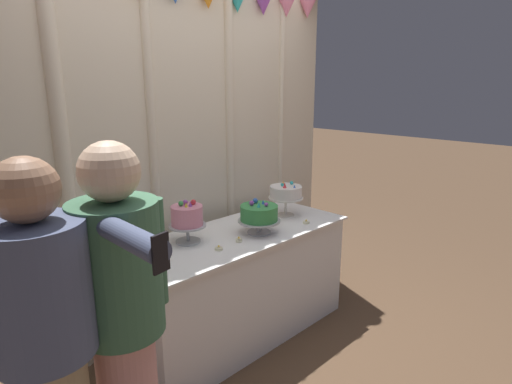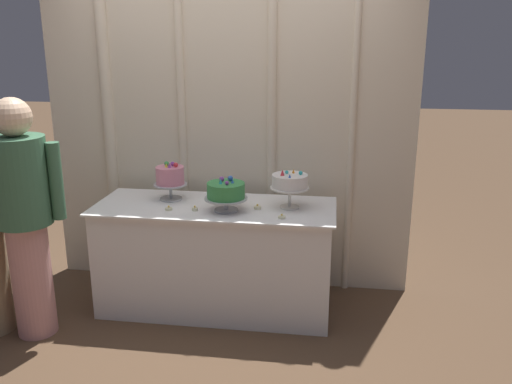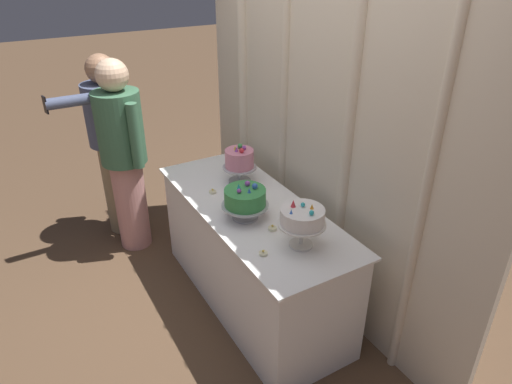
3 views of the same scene
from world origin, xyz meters
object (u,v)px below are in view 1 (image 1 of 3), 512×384
object	(u,v)px
cake_display_leftmost	(187,217)
guest_girl_blue_dress	(48,347)
tealight_far_left	(219,249)
tealight_near_right	(272,222)
guest_man_pink_jacket	(122,312)
tealight_near_left	(239,240)
cake_display_rightmost	(286,193)
cake_table	(238,285)
cake_display_center	(259,214)
tealight_far_right	(306,222)

from	to	relation	value
cake_display_leftmost	guest_girl_blue_dress	distance (m)	1.26
tealight_far_left	tealight_near_right	bearing A→B (deg)	10.61
tealight_near_right	guest_man_pink_jacket	distance (m)	1.51
tealight_near_left	tealight_near_right	bearing A→B (deg)	13.30
guest_girl_blue_dress	cake_display_rightmost	bearing A→B (deg)	15.96
cake_display_rightmost	tealight_near_right	size ratio (longest dim) A/B	5.43
cake_table	cake_display_leftmost	xyz separation A→B (m)	(-0.35, 0.10, 0.56)
cake_display_leftmost	cake_display_center	xyz separation A→B (m)	(0.45, -0.20, -0.03)
tealight_far_left	tealight_near_left	bearing A→B (deg)	4.25
cake_table	tealight_near_left	bearing A→B (deg)	-129.81
guest_girl_blue_dress	tealight_far_left	bearing A→B (deg)	18.96
tealight_far_right	tealight_near_right	bearing A→B (deg)	136.76
cake_display_leftmost	guest_girl_blue_dress	world-z (taller)	guest_girl_blue_dress
cake_display_leftmost	tealight_near_left	bearing A→B (deg)	-43.97
cake_display_center	cake_display_leftmost	bearing A→B (deg)	155.74
cake_display_rightmost	tealight_far_right	distance (m)	0.29
tealight_near_left	cake_table	bearing A→B (deg)	50.19
tealight_near_right	cake_display_center	bearing A→B (deg)	-160.50
cake_display_center	guest_girl_blue_dress	size ratio (longest dim) A/B	0.19
cake_display_rightmost	tealight_far_left	bearing A→B (deg)	-168.41
guest_girl_blue_dress	tealight_far_right	bearing A→B (deg)	9.73
tealight_far_left	guest_girl_blue_dress	world-z (taller)	guest_girl_blue_dress
tealight_far_right	tealight_far_left	bearing A→B (deg)	175.45
cake_table	tealight_near_left	size ratio (longest dim) A/B	40.78
tealight_near_left	guest_man_pink_jacket	bearing A→B (deg)	-159.24
tealight_far_right	tealight_near_left	bearing A→B (deg)	172.83
cake_display_leftmost	tealight_far_left	distance (m)	0.29
tealight_far_left	tealight_near_left	distance (m)	0.18
cake_display_leftmost	tealight_far_right	size ratio (longest dim) A/B	5.67
cake_display_leftmost	tealight_near_left	size ratio (longest dim) A/B	6.77
cake_table	cake_display_center	distance (m)	0.55
cake_display_rightmost	tealight_near_right	bearing A→B (deg)	-165.74
tealight_far_left	cake_display_leftmost	bearing A→B (deg)	103.08
tealight_far_right	guest_girl_blue_dress	distance (m)	1.95
cake_table	guest_man_pink_jacket	world-z (taller)	guest_man_pink_jacket
tealight_far_left	guest_man_pink_jacket	xyz separation A→B (m)	(-0.84, -0.37, 0.06)
cake_table	guest_man_pink_jacket	xyz separation A→B (m)	(-1.13, -0.52, 0.46)
cake_display_center	cake_display_rightmost	size ratio (longest dim) A/B	1.05
cake_display_leftmost	tealight_far_left	world-z (taller)	cake_display_leftmost
tealight_far_right	guest_man_pink_jacket	distance (m)	1.65
guest_man_pink_jacket	tealight_near_right	bearing A→B (deg)	18.66
guest_man_pink_jacket	guest_girl_blue_dress	world-z (taller)	guest_man_pink_jacket
cake_table	cake_display_rightmost	size ratio (longest dim) A/B	6.07
tealight_far_left	tealight_far_right	size ratio (longest dim) A/B	1.01
guest_girl_blue_dress	guest_man_pink_jacket	bearing A→B (deg)	3.71
tealight_near_right	tealight_far_right	world-z (taller)	tealight_near_right
tealight_near_left	guest_girl_blue_dress	world-z (taller)	guest_girl_blue_dress
tealight_far_left	tealight_near_right	world-z (taller)	tealight_near_right
cake_display_leftmost	cake_display_center	distance (m)	0.49
guest_man_pink_jacket	guest_girl_blue_dress	size ratio (longest dim) A/B	1.01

